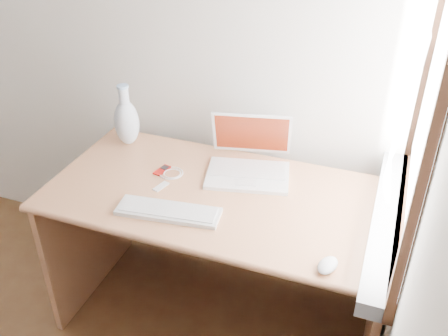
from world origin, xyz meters
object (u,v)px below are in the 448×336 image
(external_keyboard, at_px, (168,211))
(vase, at_px, (127,121))
(desk, at_px, (226,222))
(laptop, at_px, (251,161))

(external_keyboard, distance_m, vase, 0.62)
(desk, height_order, external_keyboard, external_keyboard)
(desk, distance_m, laptop, 0.30)
(desk, relative_size, external_keyboard, 3.40)
(desk, bearing_deg, external_keyboard, -115.03)
(laptop, bearing_deg, vase, 163.76)
(desk, relative_size, laptop, 3.57)
(vase, bearing_deg, laptop, -3.56)
(external_keyboard, relative_size, vase, 1.40)
(desk, xyz_separation_m, vase, (-0.55, 0.15, 0.34))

